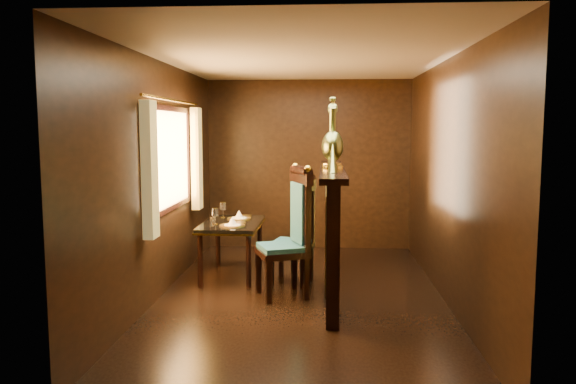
{
  "coord_description": "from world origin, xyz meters",
  "views": [
    {
      "loc": [
        0.25,
        -5.83,
        1.79
      ],
      "look_at": [
        -0.16,
        0.29,
        1.09
      ],
      "focal_mm": 35.0,
      "sensor_mm": 36.0,
      "label": 1
    }
  ],
  "objects_px": {
    "chair_left": "(293,228)",
    "peacock_right": "(332,133)",
    "dining_table": "(232,227)",
    "chair_right": "(301,228)",
    "peacock_left": "(333,133)"
  },
  "relations": [
    {
      "from": "chair_left",
      "to": "peacock_right",
      "type": "xyz_separation_m",
      "value": [
        0.41,
        0.46,
        1.0
      ]
    },
    {
      "from": "peacock_left",
      "to": "peacock_right",
      "type": "relative_size",
      "value": 1.02
    },
    {
      "from": "peacock_left",
      "to": "chair_right",
      "type": "bearing_deg",
      "value": 133.18
    },
    {
      "from": "dining_table",
      "to": "chair_right",
      "type": "height_order",
      "value": "chair_right"
    },
    {
      "from": "dining_table",
      "to": "chair_right",
      "type": "xyz_separation_m",
      "value": [
        0.85,
        -0.27,
        0.06
      ]
    },
    {
      "from": "chair_left",
      "to": "peacock_left",
      "type": "xyz_separation_m",
      "value": [
        0.41,
        0.08,
        1.01
      ]
    },
    {
      "from": "chair_right",
      "to": "peacock_right",
      "type": "distance_m",
      "value": 1.13
    },
    {
      "from": "peacock_left",
      "to": "peacock_right",
      "type": "xyz_separation_m",
      "value": [
        0.0,
        0.38,
        -0.01
      ]
    },
    {
      "from": "dining_table",
      "to": "chair_left",
      "type": "height_order",
      "value": "chair_left"
    },
    {
      "from": "dining_table",
      "to": "chair_left",
      "type": "bearing_deg",
      "value": -41.54
    },
    {
      "from": "chair_left",
      "to": "peacock_right",
      "type": "relative_size",
      "value": 1.88
    },
    {
      "from": "peacock_left",
      "to": "chair_left",
      "type": "bearing_deg",
      "value": -169.33
    },
    {
      "from": "dining_table",
      "to": "chair_left",
      "type": "relative_size",
      "value": 0.81
    },
    {
      "from": "chair_left",
      "to": "dining_table",
      "type": "bearing_deg",
      "value": 116.57
    },
    {
      "from": "chair_right",
      "to": "chair_left",
      "type": "bearing_deg",
      "value": -85.82
    }
  ]
}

